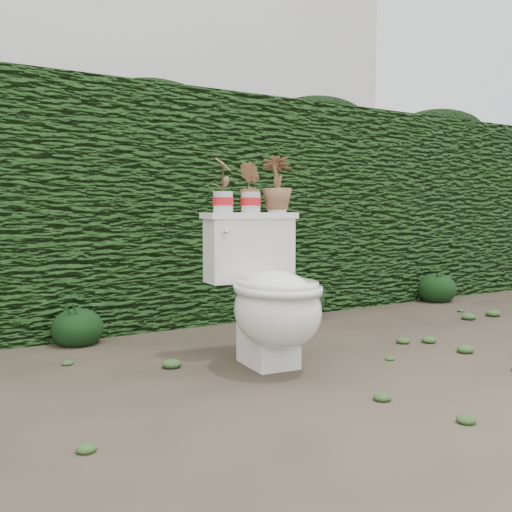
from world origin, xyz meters
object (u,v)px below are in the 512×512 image
toilet (270,296)px  potted_plant_right (277,186)px  potted_plant_left (223,184)px  potted_plant_center (251,189)px

toilet → potted_plant_right: (0.19, 0.22, 0.57)m
potted_plant_right → potted_plant_left: bearing=23.2°
potted_plant_right → potted_plant_center: bearing=23.2°
toilet → potted_plant_right: size_ratio=2.67×
toilet → potted_plant_right: 0.64m
potted_plant_left → potted_plant_right: (0.32, -0.03, -0.00)m
toilet → potted_plant_center: bearing=88.2°
toilet → potted_plant_center: size_ratio=3.09×
potted_plant_left → potted_plant_center: (0.16, -0.02, -0.02)m
potted_plant_left → potted_plant_right: 0.32m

